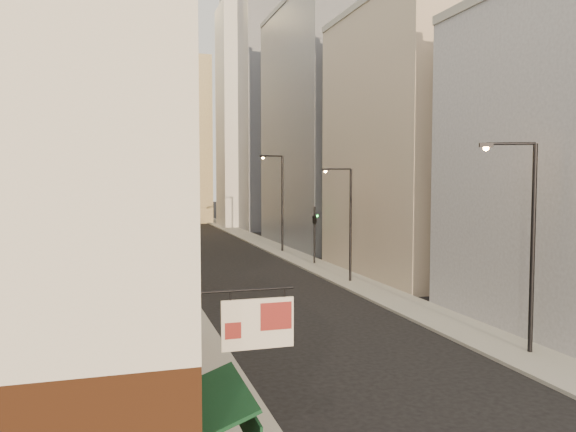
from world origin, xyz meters
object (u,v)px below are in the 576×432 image
object	(u,v)px
streetlamp_near	(527,235)
traffic_light_left	(161,226)
clock_tower	(166,121)
streetlamp_far	(280,197)
streetlamp_mid	(348,218)
traffic_light_right	(315,220)
white_tower	(245,107)

from	to	relation	value
streetlamp_near	traffic_light_left	xyz separation A→B (m)	(-12.70, 26.92, -1.47)
clock_tower	streetlamp_far	world-z (taller)	clock_tower
streetlamp_far	streetlamp_mid	bearing A→B (deg)	-102.04
streetlamp_far	clock_tower	bearing A→B (deg)	86.92
streetlamp_mid	traffic_light_right	distance (m)	8.69
streetlamp_near	streetlamp_mid	world-z (taller)	streetlamp_near
streetlamp_near	traffic_light_right	world-z (taller)	streetlamp_near
traffic_light_left	streetlamp_far	bearing A→B (deg)	-164.89
traffic_light_left	traffic_light_right	size ratio (longest dim) A/B	1.00
traffic_light_left	clock_tower	bearing A→B (deg)	-112.68
white_tower	streetlamp_far	xyz separation A→B (m)	(-3.82, -32.88, -13.07)
clock_tower	traffic_light_left	bearing A→B (deg)	-95.24
streetlamp_far	traffic_light_left	bearing A→B (deg)	-159.23
traffic_light_left	streetlamp_near	bearing A→B (deg)	97.81
streetlamp_near	streetlamp_far	distance (m)	34.71
white_tower	traffic_light_right	xyz separation A→B (m)	(-3.28, -41.59, -14.74)
streetlamp_far	traffic_light_left	size ratio (longest dim) A/B	1.94
streetlamp_mid	white_tower	bearing A→B (deg)	109.45
streetlamp_far	traffic_light_right	xyz separation A→B (m)	(0.54, -8.72, -1.67)
clock_tower	streetlamp_far	distance (m)	48.94
streetlamp_mid	streetlamp_far	bearing A→B (deg)	113.64
clock_tower	streetlamp_far	bearing A→B (deg)	-81.30
white_tower	streetlamp_far	world-z (taller)	white_tower
streetlamp_far	traffic_light_right	bearing A→B (deg)	-98.25
streetlamp_near	traffic_light_right	distance (m)	26.01
streetlamp_far	white_tower	bearing A→B (deg)	71.59
streetlamp_near	streetlamp_mid	bearing A→B (deg)	115.47
white_tower	traffic_light_right	bearing A→B (deg)	-94.52
clock_tower	traffic_light_right	size ratio (longest dim) A/B	8.98
streetlamp_mid	traffic_light_left	distance (m)	15.47
streetlamp_near	traffic_light_left	world-z (taller)	streetlamp_near
white_tower	streetlamp_mid	world-z (taller)	white_tower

